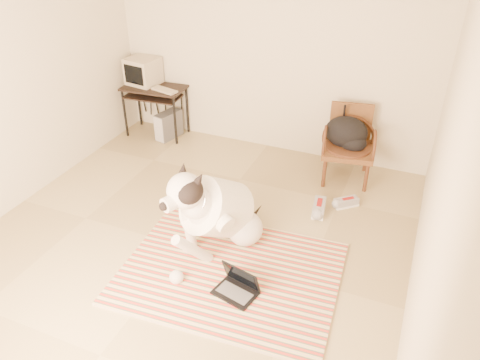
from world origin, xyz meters
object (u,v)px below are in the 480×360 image
Objects in this scene: crt_monitor at (143,71)px; rattan_chair at (348,144)px; dog at (217,211)px; backpack at (347,134)px; pc_tower at (169,125)px; laptop at (238,286)px; computer_desk at (154,94)px.

crt_monitor is 2.84m from rattan_chair.
dog is at bearing -44.25° from crt_monitor.
dog is 1.61× the size of rattan_chair.
rattan_chair reaches higher than backpack.
backpack is at bearing -2.18° from pc_tower.
crt_monitor is at bearing 135.75° from dog.
rattan_chair is 0.13m from backpack.
crt_monitor is at bearing 165.11° from pc_tower.
laptop is 2.29m from rattan_chair.
dog is 3.14× the size of crt_monitor.
laptop is at bearing -46.81° from computer_desk.
laptop is 0.46× the size of computer_desk.
dog is 1.61× the size of computer_desk.
laptop is 0.46× the size of rattan_chair.
crt_monitor is 0.88× the size of backpack.
crt_monitor reaches higher than pc_tower.
computer_desk is 1.00× the size of rattan_chair.
pc_tower is 0.85× the size of backpack.
dog is at bearing -115.59° from backpack.
crt_monitor is (-0.18, 0.08, 0.27)m from computer_desk.
dog is 2.40m from pc_tower.
dog is at bearing -116.17° from rattan_chair.
dog is at bearing -48.92° from pc_tower.
computer_desk is at bearing 134.08° from dog.
pc_tower is 2.42m from backpack.
backpack reaches higher than pc_tower.
laptop is at bearing -100.14° from backpack.
computer_desk is 1.72× the size of backpack.
computer_desk reaches higher than pc_tower.
crt_monitor is 2.80m from backpack.
crt_monitor reaches higher than dog.
pc_tower is at bearing 177.82° from backpack.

